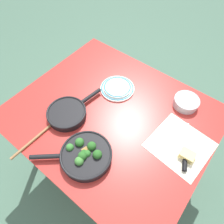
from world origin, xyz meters
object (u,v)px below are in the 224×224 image
(cheese_block, at_px, (187,155))
(dinner_plate_stack, at_px, (117,88))
(skillet_eggs, at_px, (67,113))
(grater_knife, at_px, (185,152))
(skillet_broccoli, at_px, (85,155))
(prep_bowl_steel, at_px, (186,102))
(wooden_spoon, at_px, (48,127))

(cheese_block, height_order, dinner_plate_stack, cheese_block)
(skillet_eggs, relative_size, grater_knife, 1.35)
(skillet_broccoli, xyz_separation_m, grater_knife, (-0.39, -0.34, -0.02))
(skillet_eggs, xyz_separation_m, cheese_block, (-0.67, -0.20, -0.01))
(skillet_broccoli, distance_m, dinner_plate_stack, 0.50)
(skillet_broccoli, distance_m, skillet_eggs, 0.29)
(prep_bowl_steel, bearing_deg, cheese_block, 117.68)
(skillet_broccoli, height_order, cheese_block, skillet_broccoli)
(skillet_eggs, distance_m, grater_knife, 0.69)
(dinner_plate_stack, distance_m, prep_bowl_steel, 0.43)
(skillet_eggs, bearing_deg, dinner_plate_stack, -8.84)
(wooden_spoon, relative_size, prep_bowl_steel, 2.68)
(skillet_eggs, relative_size, dinner_plate_stack, 1.70)
(grater_knife, relative_size, dinner_plate_stack, 1.26)
(skillet_eggs, height_order, grater_knife, skillet_eggs)
(skillet_broccoli, bearing_deg, wooden_spoon, -40.07)
(skillet_eggs, height_order, cheese_block, skillet_eggs)
(grater_knife, bearing_deg, prep_bowl_steel, 2.63)
(cheese_block, bearing_deg, prep_bowl_steel, -62.32)
(grater_knife, relative_size, prep_bowl_steel, 1.84)
(skillet_eggs, distance_m, dinner_plate_stack, 0.36)
(dinner_plate_stack, xyz_separation_m, prep_bowl_steel, (-0.41, -0.16, 0.01))
(grater_knife, height_order, cheese_block, cheese_block)
(wooden_spoon, xyz_separation_m, cheese_block, (-0.69, -0.33, 0.01))
(skillet_broccoli, bearing_deg, cheese_block, 177.72)
(skillet_eggs, distance_m, cheese_block, 0.70)
(prep_bowl_steel, bearing_deg, wooden_spoon, 49.86)
(prep_bowl_steel, bearing_deg, skillet_eggs, 44.70)
(skillet_broccoli, bearing_deg, dinner_plate_stack, -112.50)
(cheese_block, bearing_deg, grater_knife, -42.87)
(wooden_spoon, distance_m, grater_knife, 0.76)
(skillet_broccoli, relative_size, grater_knife, 1.28)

